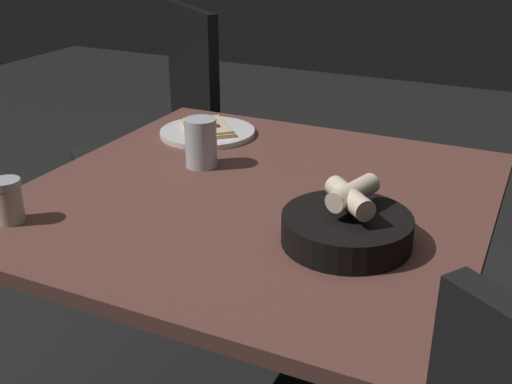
{
  "coord_description": "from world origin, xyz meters",
  "views": [
    {
      "loc": [
        1.16,
        0.55,
        1.27
      ],
      "look_at": [
        0.04,
        0.02,
        0.72
      ],
      "focal_mm": 44.43,
      "sensor_mm": 36.0,
      "label": 1
    }
  ],
  "objects_px": {
    "pepper_shaker": "(9,203)",
    "pizza_plate": "(208,131)",
    "chair_near": "(166,132)",
    "bread_basket": "(347,226)",
    "beer_glass": "(201,146)",
    "dining_table": "(256,216)"
  },
  "relations": [
    {
      "from": "beer_glass",
      "to": "pepper_shaker",
      "type": "bearing_deg",
      "value": -24.07
    },
    {
      "from": "dining_table",
      "to": "bread_basket",
      "type": "xyz_separation_m",
      "value": [
        0.14,
        0.25,
        0.09
      ]
    },
    {
      "from": "pepper_shaker",
      "to": "chair_near",
      "type": "distance_m",
      "value": 1.07
    },
    {
      "from": "pizza_plate",
      "to": "chair_near",
      "type": "xyz_separation_m",
      "value": [
        -0.36,
        -0.38,
        -0.17
      ]
    },
    {
      "from": "beer_glass",
      "to": "chair_near",
      "type": "xyz_separation_m",
      "value": [
        -0.58,
        -0.49,
        -0.21
      ]
    },
    {
      "from": "pizza_plate",
      "to": "chair_near",
      "type": "height_order",
      "value": "chair_near"
    },
    {
      "from": "beer_glass",
      "to": "chair_near",
      "type": "relative_size",
      "value": 0.12
    },
    {
      "from": "pizza_plate",
      "to": "pepper_shaker",
      "type": "distance_m",
      "value": 0.65
    },
    {
      "from": "dining_table",
      "to": "pizza_plate",
      "type": "relative_size",
      "value": 3.78
    },
    {
      "from": "beer_glass",
      "to": "chair_near",
      "type": "bearing_deg",
      "value": -139.86
    },
    {
      "from": "dining_table",
      "to": "pizza_plate",
      "type": "xyz_separation_m",
      "value": [
        -0.3,
        -0.29,
        0.07
      ]
    },
    {
      "from": "pepper_shaker",
      "to": "pizza_plate",
      "type": "bearing_deg",
      "value": 172.24
    },
    {
      "from": "beer_glass",
      "to": "pizza_plate",
      "type": "bearing_deg",
      "value": -153.95
    },
    {
      "from": "dining_table",
      "to": "chair_near",
      "type": "bearing_deg",
      "value": -134.44
    },
    {
      "from": "bread_basket",
      "to": "beer_glass",
      "type": "xyz_separation_m",
      "value": [
        -0.23,
        -0.44,
        0.02
      ]
    },
    {
      "from": "bread_basket",
      "to": "chair_near",
      "type": "height_order",
      "value": "chair_near"
    },
    {
      "from": "bread_basket",
      "to": "beer_glass",
      "type": "relative_size",
      "value": 2.04
    },
    {
      "from": "chair_near",
      "to": "pepper_shaker",
      "type": "bearing_deg",
      "value": 16.37
    },
    {
      "from": "pizza_plate",
      "to": "bread_basket",
      "type": "distance_m",
      "value": 0.7
    },
    {
      "from": "dining_table",
      "to": "chair_near",
      "type": "height_order",
      "value": "chair_near"
    },
    {
      "from": "pepper_shaker",
      "to": "bread_basket",
      "type": "bearing_deg",
      "value": 107.7
    },
    {
      "from": "bread_basket",
      "to": "chair_near",
      "type": "distance_m",
      "value": 1.24
    }
  ]
}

